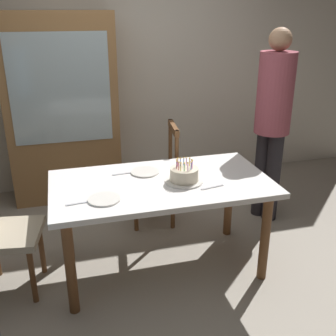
{
  "coord_description": "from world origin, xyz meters",
  "views": [
    {
      "loc": [
        -0.66,
        -2.6,
        1.92
      ],
      "look_at": [
        0.05,
        0.0,
        0.84
      ],
      "focal_mm": 42.83,
      "sensor_mm": 36.0,
      "label": 1
    }
  ],
  "objects_px": {
    "dining_table": "(161,193)",
    "plate_near_celebrant": "(104,199)",
    "birthday_cake": "(184,175)",
    "plate_far_side": "(145,172)",
    "chair_spindle_back": "(155,176)",
    "person_guest": "(273,116)",
    "china_cabinet": "(62,110)"
  },
  "relations": [
    {
      "from": "person_guest",
      "to": "china_cabinet",
      "type": "height_order",
      "value": "china_cabinet"
    },
    {
      "from": "plate_near_celebrant",
      "to": "birthday_cake",
      "type": "bearing_deg",
      "value": 13.67
    },
    {
      "from": "plate_far_side",
      "to": "person_guest",
      "type": "distance_m",
      "value": 1.34
    },
    {
      "from": "china_cabinet",
      "to": "plate_far_side",
      "type": "bearing_deg",
      "value": -67.55
    },
    {
      "from": "birthday_cake",
      "to": "plate_far_side",
      "type": "xyz_separation_m",
      "value": [
        -0.24,
        0.25,
        -0.04
      ]
    },
    {
      "from": "birthday_cake",
      "to": "chair_spindle_back",
      "type": "height_order",
      "value": "chair_spindle_back"
    },
    {
      "from": "dining_table",
      "to": "plate_near_celebrant",
      "type": "distance_m",
      "value": 0.49
    },
    {
      "from": "birthday_cake",
      "to": "china_cabinet",
      "type": "height_order",
      "value": "china_cabinet"
    },
    {
      "from": "plate_far_side",
      "to": "chair_spindle_back",
      "type": "distance_m",
      "value": 0.66
    },
    {
      "from": "dining_table",
      "to": "plate_far_side",
      "type": "height_order",
      "value": "plate_far_side"
    },
    {
      "from": "chair_spindle_back",
      "to": "person_guest",
      "type": "distance_m",
      "value": 1.2
    },
    {
      "from": "birthday_cake",
      "to": "person_guest",
      "type": "height_order",
      "value": "person_guest"
    },
    {
      "from": "dining_table",
      "to": "person_guest",
      "type": "xyz_separation_m",
      "value": [
        1.18,
        0.56,
        0.37
      ]
    },
    {
      "from": "chair_spindle_back",
      "to": "china_cabinet",
      "type": "height_order",
      "value": "china_cabinet"
    },
    {
      "from": "plate_far_side",
      "to": "person_guest",
      "type": "height_order",
      "value": "person_guest"
    },
    {
      "from": "chair_spindle_back",
      "to": "person_guest",
      "type": "bearing_deg",
      "value": -10.49
    },
    {
      "from": "birthday_cake",
      "to": "person_guest",
      "type": "distance_m",
      "value": 1.21
    },
    {
      "from": "china_cabinet",
      "to": "birthday_cake",
      "type": "bearing_deg",
      "value": -63.54
    },
    {
      "from": "dining_table",
      "to": "chair_spindle_back",
      "type": "relative_size",
      "value": 1.68
    },
    {
      "from": "birthday_cake",
      "to": "chair_spindle_back",
      "type": "distance_m",
      "value": 0.87
    },
    {
      "from": "plate_far_side",
      "to": "plate_near_celebrant",
      "type": "bearing_deg",
      "value": -132.64
    },
    {
      "from": "chair_spindle_back",
      "to": "person_guest",
      "type": "xyz_separation_m",
      "value": [
        1.05,
        -0.19,
        0.56
      ]
    },
    {
      "from": "dining_table",
      "to": "person_guest",
      "type": "bearing_deg",
      "value": 25.18
    },
    {
      "from": "chair_spindle_back",
      "to": "plate_near_celebrant",
      "type": "bearing_deg",
      "value": -121.14
    },
    {
      "from": "china_cabinet",
      "to": "chair_spindle_back",
      "type": "bearing_deg",
      "value": -46.2
    },
    {
      "from": "birthday_cake",
      "to": "china_cabinet",
      "type": "xyz_separation_m",
      "value": [
        -0.8,
        1.61,
        0.16
      ]
    },
    {
      "from": "dining_table",
      "to": "plate_near_celebrant",
      "type": "relative_size",
      "value": 7.26
    },
    {
      "from": "dining_table",
      "to": "plate_far_side",
      "type": "relative_size",
      "value": 7.26
    },
    {
      "from": "dining_table",
      "to": "birthday_cake",
      "type": "bearing_deg",
      "value": -17.63
    },
    {
      "from": "plate_near_celebrant",
      "to": "plate_far_side",
      "type": "distance_m",
      "value": 0.53
    },
    {
      "from": "plate_near_celebrant",
      "to": "china_cabinet",
      "type": "xyz_separation_m",
      "value": [
        -0.2,
        1.75,
        0.21
      ]
    },
    {
      "from": "birthday_cake",
      "to": "chair_spindle_back",
      "type": "relative_size",
      "value": 0.29
    }
  ]
}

